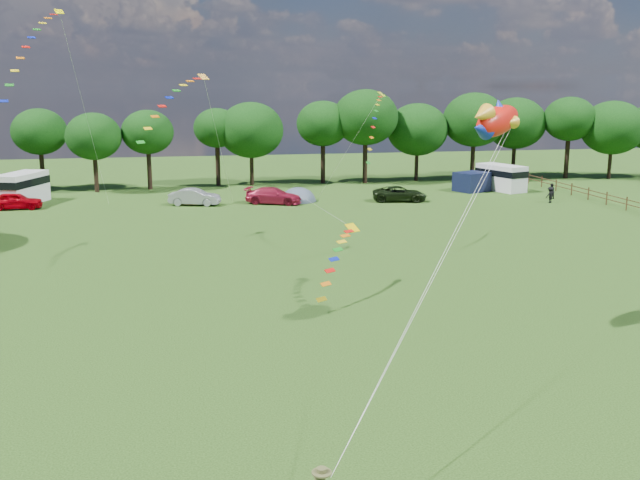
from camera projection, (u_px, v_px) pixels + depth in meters
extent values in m
plane|color=black|center=(365.00, 403.00, 24.22)|extent=(180.00, 180.00, 0.00)
cylinder|color=black|center=(43.00, 171.00, 74.09)|extent=(0.47, 0.47, 3.90)
ellipsoid|color=#0A320B|center=(39.00, 132.00, 73.23)|extent=(5.58, 5.58, 4.74)
cylinder|color=black|center=(96.00, 175.00, 72.26)|extent=(0.44, 0.44, 3.56)
ellipsoid|color=#0A320B|center=(93.00, 136.00, 71.44)|extent=(5.56, 5.56, 4.73)
cylinder|color=black|center=(149.00, 171.00, 74.13)|extent=(0.47, 0.47, 3.95)
ellipsoid|color=#0A320B|center=(148.00, 132.00, 73.29)|extent=(5.33, 5.33, 4.53)
cylinder|color=black|center=(218.00, 165.00, 77.15)|extent=(0.50, 0.50, 4.33)
ellipsoid|color=#0A320B|center=(217.00, 128.00, 76.30)|extent=(4.95, 4.95, 4.21)
cylinder|color=black|center=(252.00, 170.00, 77.50)|extent=(0.43, 0.43, 3.31)
ellipsoid|color=#0A320B|center=(251.00, 130.00, 76.59)|extent=(7.03, 7.03, 5.98)
cylinder|color=black|center=(323.00, 163.00, 79.10)|extent=(0.50, 0.50, 4.36)
ellipsoid|color=#0A320B|center=(323.00, 124.00, 78.17)|extent=(5.84, 5.84, 4.97)
cylinder|color=black|center=(365.00, 163.00, 79.10)|extent=(0.51, 0.51, 4.55)
ellipsoid|color=#0A320B|center=(366.00, 117.00, 78.05)|extent=(7.15, 7.15, 6.08)
cylinder|color=black|center=(416.00, 167.00, 81.08)|extent=(0.42, 0.42, 3.21)
ellipsoid|color=#0A320B|center=(417.00, 130.00, 80.20)|extent=(6.90, 6.90, 5.86)
cylinder|color=black|center=(473.00, 162.00, 81.56)|extent=(0.48, 0.48, 4.17)
ellipsoid|color=#0A320B|center=(474.00, 120.00, 80.55)|extent=(7.16, 7.16, 6.09)
cylinder|color=black|center=(513.00, 161.00, 84.58)|extent=(0.45, 0.45, 3.66)
ellipsoid|color=#0A320B|center=(516.00, 123.00, 83.63)|extent=(7.05, 7.05, 5.99)
cylinder|color=black|center=(567.00, 158.00, 83.08)|extent=(0.52, 0.52, 4.65)
ellipsoid|color=#0A320B|center=(570.00, 119.00, 82.11)|extent=(5.96, 5.96, 5.06)
cylinder|color=black|center=(610.00, 165.00, 82.85)|extent=(0.42, 0.42, 3.19)
ellipsoid|color=#0A320B|center=(613.00, 128.00, 81.94)|extent=(7.23, 7.23, 6.14)
cylinder|color=#472D19|center=(627.00, 204.00, 61.74)|extent=(0.12, 0.12, 1.20)
cylinder|color=#472D19|center=(638.00, 202.00, 60.23)|extent=(0.08, 3.00, 0.08)
cylinder|color=#472D19|center=(637.00, 207.00, 60.31)|extent=(0.08, 3.00, 0.08)
cylinder|color=#472D19|center=(607.00, 198.00, 64.62)|extent=(0.12, 0.12, 1.20)
cylinder|color=#472D19|center=(617.00, 197.00, 63.11)|extent=(0.08, 3.00, 0.08)
cylinder|color=#472D19|center=(616.00, 202.00, 63.19)|extent=(0.08, 3.00, 0.08)
cylinder|color=#472D19|center=(588.00, 194.00, 67.50)|extent=(0.12, 0.12, 1.20)
cylinder|color=#472D19|center=(598.00, 192.00, 65.98)|extent=(0.08, 3.00, 0.08)
cylinder|color=#472D19|center=(597.00, 197.00, 66.07)|extent=(0.08, 3.00, 0.08)
cylinder|color=#472D19|center=(572.00, 189.00, 70.38)|extent=(0.12, 0.12, 1.20)
cylinder|color=#472D19|center=(580.00, 188.00, 68.86)|extent=(0.08, 3.00, 0.08)
cylinder|color=#472D19|center=(580.00, 192.00, 68.95)|extent=(0.08, 3.00, 0.08)
cylinder|color=#472D19|center=(556.00, 185.00, 73.25)|extent=(0.12, 0.12, 1.20)
cylinder|color=#472D19|center=(564.00, 184.00, 71.74)|extent=(0.08, 3.00, 0.08)
cylinder|color=#472D19|center=(564.00, 188.00, 71.83)|extent=(0.08, 3.00, 0.08)
cylinder|color=#472D19|center=(542.00, 181.00, 76.13)|extent=(0.12, 0.12, 1.20)
cylinder|color=#472D19|center=(549.00, 180.00, 74.62)|extent=(0.08, 3.00, 0.08)
cylinder|color=#472D19|center=(549.00, 184.00, 74.70)|extent=(0.08, 3.00, 0.08)
cylinder|color=#472D19|center=(529.00, 178.00, 79.01)|extent=(0.12, 0.12, 1.20)
cylinder|color=#472D19|center=(535.00, 177.00, 77.50)|extent=(0.08, 3.00, 0.08)
cylinder|color=#472D19|center=(535.00, 180.00, 77.58)|extent=(0.08, 3.00, 0.08)
imported|color=#B0000B|center=(15.00, 201.00, 62.28)|extent=(4.60, 1.89, 1.52)
imported|color=#919298|center=(195.00, 197.00, 64.43)|extent=(4.54, 2.69, 1.51)
imported|color=maroon|center=(274.00, 196.00, 65.22)|extent=(5.42, 3.88, 1.50)
imported|color=black|center=(400.00, 194.00, 66.66)|extent=(5.51, 3.33, 1.40)
cube|color=silver|center=(22.00, 189.00, 64.99)|extent=(4.18, 6.20, 2.86)
cube|color=black|center=(21.00, 182.00, 64.87)|extent=(4.27, 6.32, 0.68)
cylinder|color=black|center=(12.00, 203.00, 63.47)|extent=(0.86, 0.55, 0.80)
cylinder|color=black|center=(33.00, 197.00, 66.95)|extent=(0.86, 0.55, 0.80)
cube|color=silver|center=(501.00, 178.00, 73.56)|extent=(3.84, 5.75, 2.65)
cube|color=black|center=(501.00, 172.00, 73.44)|extent=(3.92, 5.86, 0.63)
cylinder|color=black|center=(512.00, 189.00, 72.34)|extent=(0.79, 0.50, 0.75)
cylinder|color=black|center=(489.00, 185.00, 75.18)|extent=(0.79, 0.50, 0.75)
ellipsoid|color=orange|center=(193.00, 202.00, 66.16)|extent=(2.59, 2.98, 2.13)
cylinder|color=orange|center=(193.00, 202.00, 66.16)|extent=(2.72, 2.72, 0.08)
ellipsoid|color=#435062|center=(298.00, 201.00, 66.95)|extent=(3.26, 3.75, 2.55)
cylinder|color=#435062|center=(298.00, 201.00, 66.94)|extent=(3.42, 3.42, 0.08)
cube|color=#101634|center=(472.00, 182.00, 73.05)|extent=(3.91, 3.62, 1.96)
ellipsoid|color=red|center=(497.00, 121.00, 28.90)|extent=(3.06, 2.64, 1.72)
ellipsoid|color=#EFC100|center=(497.00, 124.00, 28.92)|extent=(1.91, 1.64, 0.94)
cone|color=yellow|center=(481.00, 115.00, 27.91)|extent=(1.30, 1.23, 0.90)
cone|color=#1127AE|center=(480.00, 129.00, 28.03)|extent=(1.30, 1.23, 0.90)
cone|color=#1127AE|center=(499.00, 107.00, 28.84)|extent=(0.96, 0.99, 0.77)
sphere|color=white|center=(503.00, 116.00, 29.81)|extent=(0.29, 0.29, 0.29)
sphere|color=black|center=(503.00, 116.00, 29.89)|extent=(0.14, 0.14, 0.14)
cube|color=#F9F000|center=(59.00, 12.00, 45.35)|extent=(0.66, 0.62, 0.32)
cube|color=red|center=(54.00, 14.00, 44.87)|extent=(0.51, 0.38, 0.09)
cube|color=orange|center=(48.00, 18.00, 44.40)|extent=(0.51, 0.38, 0.10)
cube|color=yellow|center=(43.00, 23.00, 43.95)|extent=(0.51, 0.37, 0.11)
cube|color=#198C1E|center=(37.00, 29.00, 43.51)|extent=(0.50, 0.37, 0.11)
cube|color=#0C1EB2|center=(31.00, 37.00, 43.09)|extent=(0.50, 0.37, 0.12)
cube|color=red|center=(26.00, 47.00, 42.69)|extent=(0.50, 0.36, 0.13)
cube|color=orange|center=(20.00, 58.00, 42.31)|extent=(0.50, 0.36, 0.14)
cube|color=yellow|center=(15.00, 71.00, 41.94)|extent=(0.50, 0.35, 0.14)
cube|color=#198C1E|center=(9.00, 85.00, 41.59)|extent=(0.49, 0.35, 0.15)
cube|color=#0C1EB2|center=(4.00, 101.00, 41.25)|extent=(0.49, 0.34, 0.16)
cube|color=#FFAF37|center=(203.00, 77.00, 42.58)|extent=(0.75, 0.74, 0.35)
cube|color=red|center=(197.00, 79.00, 42.10)|extent=(0.53, 0.50, 0.10)
cube|color=orange|center=(190.00, 81.00, 41.62)|extent=(0.53, 0.50, 0.11)
cube|color=yellow|center=(183.00, 85.00, 41.16)|extent=(0.53, 0.49, 0.12)
cube|color=#198C1E|center=(176.00, 91.00, 40.72)|extent=(0.53, 0.49, 0.13)
cube|color=#0C1EB2|center=(169.00, 98.00, 40.29)|extent=(0.52, 0.49, 0.14)
cube|color=red|center=(162.00, 106.00, 39.89)|extent=(0.52, 0.48, 0.14)
cube|color=orange|center=(155.00, 117.00, 39.49)|extent=(0.52, 0.48, 0.15)
cube|color=yellow|center=(148.00, 128.00, 39.12)|extent=(0.51, 0.48, 0.16)
cube|color=#198C1E|center=(141.00, 142.00, 38.76)|extent=(0.51, 0.47, 0.17)
cube|color=#FFD203|center=(352.00, 228.00, 37.96)|extent=(0.84, 0.81, 0.40)
cube|color=red|center=(349.00, 231.00, 37.39)|extent=(0.63, 0.51, 0.11)
cube|color=orange|center=(345.00, 236.00, 36.84)|extent=(0.62, 0.51, 0.12)
cube|color=yellow|center=(342.00, 242.00, 36.30)|extent=(0.62, 0.51, 0.13)
cube|color=#198C1E|center=(338.00, 249.00, 35.78)|extent=(0.62, 0.50, 0.14)
cube|color=#0C1EB2|center=(334.00, 259.00, 35.28)|extent=(0.62, 0.50, 0.15)
cube|color=red|center=(330.00, 271.00, 34.80)|extent=(0.61, 0.49, 0.16)
cube|color=orange|center=(326.00, 284.00, 34.33)|extent=(0.61, 0.49, 0.17)
cube|color=yellow|center=(322.00, 299.00, 33.88)|extent=(0.61, 0.48, 0.18)
imported|color=black|center=(551.00, 191.00, 68.00)|extent=(0.86, 0.75, 1.51)
imported|color=black|center=(550.00, 195.00, 65.71)|extent=(1.07, 0.75, 1.51)
cube|color=yellow|center=(382.00, 94.00, 46.92)|extent=(0.67, 0.69, 0.32)
cube|color=red|center=(380.00, 97.00, 46.44)|extent=(0.43, 0.50, 0.09)
cube|color=orange|center=(379.00, 100.00, 45.97)|extent=(0.43, 0.50, 0.10)
cube|color=yellow|center=(378.00, 105.00, 45.51)|extent=(0.43, 0.50, 0.11)
cube|color=#198C1E|center=(376.00, 111.00, 45.07)|extent=(0.43, 0.50, 0.12)
cube|color=#0C1EB2|center=(375.00, 118.00, 44.65)|extent=(0.42, 0.49, 0.12)
cube|color=red|center=(373.00, 127.00, 44.24)|extent=(0.42, 0.49, 0.13)
cube|color=orange|center=(372.00, 137.00, 43.85)|extent=(0.42, 0.49, 0.14)
cube|color=yellow|center=(370.00, 149.00, 43.48)|extent=(0.41, 0.49, 0.15)
cube|color=#198C1E|center=(368.00, 163.00, 43.12)|extent=(0.41, 0.48, 0.15)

